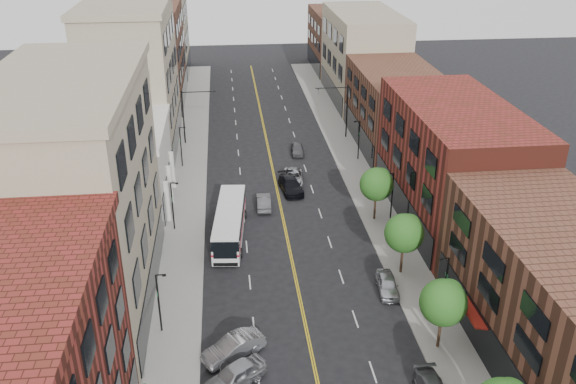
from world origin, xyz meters
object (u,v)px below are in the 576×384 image
object	(u,v)px
car_lane_a	(291,185)
car_lane_b	(293,177)
city_bus	(230,221)
car_lane_behind	(264,202)
car_lane_c	(297,149)
car_parked_far	(387,284)
car_angle_a	(235,375)
car_angle_b	(234,347)

from	to	relation	value
car_lane_a	car_lane_b	world-z (taller)	car_lane_a
city_bus	car_lane_b	bearing A→B (deg)	62.96
car_lane_behind	car_lane_b	bearing A→B (deg)	-120.99
city_bus	car_lane_behind	size ratio (longest dim) A/B	2.82
car_lane_behind	car_lane_b	size ratio (longest dim) A/B	0.83
car_lane_behind	car_lane_a	world-z (taller)	car_lane_a
city_bus	car_lane_c	size ratio (longest dim) A/B	2.99
car_lane_a	car_lane_c	distance (m)	11.29
city_bus	car_parked_far	bearing A→B (deg)	-34.26
city_bus	car_lane_b	world-z (taller)	city_bus
car_angle_a	car_angle_b	size ratio (longest dim) A/B	0.98
car_angle_a	car_lane_behind	size ratio (longest dim) A/B	1.12
car_angle_b	car_lane_a	distance (m)	27.89
car_parked_far	car_angle_b	bearing A→B (deg)	-147.95
car_angle_a	car_lane_a	bearing A→B (deg)	131.63
car_lane_b	car_parked_far	bearing A→B (deg)	-70.95
car_angle_b	car_lane_behind	distance (m)	23.60
car_parked_far	car_lane_behind	size ratio (longest dim) A/B	0.99
car_parked_far	car_lane_b	distance (m)	23.22
car_angle_b	car_lane_a	bearing A→B (deg)	133.30
car_lane_b	car_angle_b	bearing A→B (deg)	-98.90
city_bus	car_angle_a	bearing A→B (deg)	-84.99
car_lane_behind	car_lane_b	xyz separation A→B (m)	(3.86, 6.00, 0.01)
car_lane_c	car_lane_behind	bearing A→B (deg)	-106.39
city_bus	car_lane_a	world-z (taller)	city_bus
city_bus	car_angle_b	bearing A→B (deg)	-85.03
car_lane_behind	car_lane_a	size ratio (longest dim) A/B	0.78
car_lane_a	car_lane_c	xyz separation A→B (m)	(2.10, 11.09, -0.10)
car_lane_behind	car_angle_a	bearing A→B (deg)	83.48
car_lane_a	car_lane_b	size ratio (longest dim) A/B	1.06
city_bus	car_lane_behind	xyz separation A→B (m)	(3.70, 5.94, -1.03)
car_lane_a	car_lane_c	world-z (taller)	car_lane_a
car_lane_behind	car_lane_c	distance (m)	15.73
car_angle_b	car_lane_c	world-z (taller)	car_angle_b
car_angle_a	car_lane_a	size ratio (longest dim) A/B	0.88
car_parked_far	car_lane_behind	bearing A→B (deg)	123.81
car_parked_far	car_lane_c	bearing A→B (deg)	101.72
car_angle_b	car_lane_b	world-z (taller)	car_angle_b
car_angle_a	car_lane_b	bearing A→B (deg)	131.62
car_angle_a	car_lane_c	distance (m)	41.98
car_parked_far	city_bus	bearing A→B (deg)	145.25
car_parked_far	car_lane_c	size ratio (longest dim) A/B	1.04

